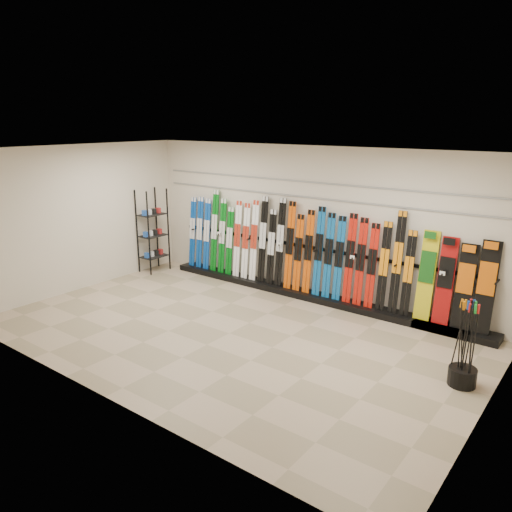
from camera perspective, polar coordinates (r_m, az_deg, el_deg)
The scene contains 13 objects.
floor at distance 8.51m, azimuth -3.07°, elevation -8.81°, with size 8.00×8.00×0.00m, color gray.
back_wall at distance 10.00m, azimuth 6.11°, elevation 3.86°, with size 8.00×8.00×0.00m, color beige.
left_wall at distance 10.98m, azimuth -19.40°, elevation 4.10°, with size 5.00×5.00×0.00m, color beige.
right_wall at distance 6.31m, azimuth 25.78°, elevation -4.55°, with size 5.00×5.00×0.00m, color beige.
ceiling at distance 7.78m, azimuth -3.39°, elevation 11.79°, with size 8.00×8.00×0.00m, color silver.
ski_rack_base at distance 10.09m, azimuth 6.32°, elevation -4.54°, with size 8.00×0.40×0.12m, color black.
skis at distance 10.20m, azimuth 3.29°, elevation 1.02°, with size 5.38×0.20×1.84m.
snowboards at distance 8.91m, azimuth 21.84°, elevation -2.84°, with size 1.25×0.24×1.55m.
accessory_rack at distance 11.89m, azimuth -11.71°, elevation 2.86°, with size 0.40×0.60×1.94m, color black.
pole_bin at distance 7.47m, azimuth 22.49°, elevation -12.61°, with size 0.37×0.37×0.25m, color black.
ski_poles at distance 7.28m, azimuth 22.86°, elevation -9.16°, with size 0.32×0.29×1.18m.
slatwall_rail_0 at distance 9.89m, azimuth 6.13°, elevation 6.68°, with size 7.60×0.02×0.03m, color gray.
slatwall_rail_1 at distance 9.85m, azimuth 6.18°, elevation 8.40°, with size 7.60×0.02×0.03m, color gray.
Camera 1 is at (5.04, -5.90, 3.49)m, focal length 35.00 mm.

